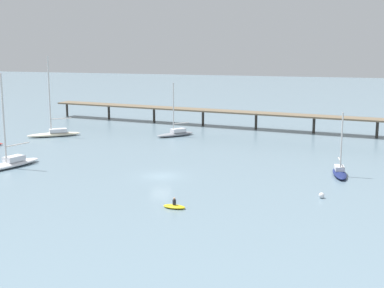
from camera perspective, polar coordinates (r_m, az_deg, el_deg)
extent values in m
plane|color=slate|center=(67.86, -3.29, -3.39)|extent=(400.00, 400.00, 0.00)
cube|color=brown|center=(105.56, 3.93, 3.42)|extent=(78.96, 15.04, 0.30)
cylinder|color=#38332D|center=(124.38, -13.04, 3.53)|extent=(0.50, 0.50, 2.96)
cylinder|color=#38332D|center=(118.08, -8.76, 3.31)|extent=(0.50, 0.50, 2.96)
cylinder|color=#38332D|center=(112.51, -4.02, 3.04)|extent=(0.50, 0.50, 2.96)
cylinder|color=#38332D|center=(107.79, 1.16, 2.73)|extent=(0.50, 0.50, 2.96)
cylinder|color=#38332D|center=(104.02, 6.77, 2.36)|extent=(0.50, 0.50, 2.96)
cylinder|color=#38332D|center=(101.33, 12.73, 1.94)|extent=(0.50, 0.50, 2.96)
cylinder|color=#38332D|center=(99.78, 18.94, 1.49)|extent=(0.50, 0.50, 2.96)
ellipsoid|color=navy|center=(70.28, 15.30, -3.01)|extent=(2.39, 6.28, 0.62)
cube|color=silver|center=(70.62, 15.28, -2.45)|extent=(1.37, 2.09, 0.55)
cylinder|color=silver|center=(69.16, 15.50, 0.18)|extent=(0.19, 0.19, 7.44)
cylinder|color=silver|center=(70.67, 15.29, -1.56)|extent=(0.44, 2.16, 0.15)
ellipsoid|color=white|center=(76.23, -18.68, -2.08)|extent=(5.12, 9.79, 0.75)
cube|color=silver|center=(76.54, -18.26, -1.47)|extent=(2.34, 2.96, 0.66)
cylinder|color=silver|center=(74.86, -19.25, 2.55)|extent=(0.23, 0.23, 11.82)
cylinder|color=silver|center=(76.62, -17.92, -0.06)|extent=(1.36, 3.77, 0.19)
ellipsoid|color=gray|center=(96.00, -1.77, 1.03)|extent=(6.31, 6.85, 0.66)
cube|color=silver|center=(96.19, -1.47, 1.44)|extent=(2.74, 2.86, 0.65)
cylinder|color=silver|center=(95.12, -1.97, 3.82)|extent=(0.21, 0.21, 8.82)
cylinder|color=silver|center=(96.32, -1.15, 2.22)|extent=(2.21, 2.52, 0.17)
ellipsoid|color=beige|center=(98.72, -14.35, 0.98)|extent=(8.72, 7.27, 0.71)
cube|color=silver|center=(98.69, -13.94, 1.39)|extent=(3.32, 3.02, 0.63)
cylinder|color=silver|center=(97.75, -14.81, 5.04)|extent=(0.23, 0.23, 13.40)
cylinder|color=silver|center=(98.45, -13.65, 2.61)|extent=(2.99, 2.29, 0.18)
ellipsoid|color=yellow|center=(54.96, -1.88, -6.61)|extent=(2.42, 1.24, 0.35)
cylinder|color=#26262D|center=(54.82, -1.88, -6.17)|extent=(0.39, 0.39, 0.55)
sphere|color=tan|center=(54.71, -1.88, -5.77)|extent=(0.24, 0.24, 0.24)
sphere|color=silver|center=(59.98, 13.51, -5.29)|extent=(0.61, 0.61, 0.61)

